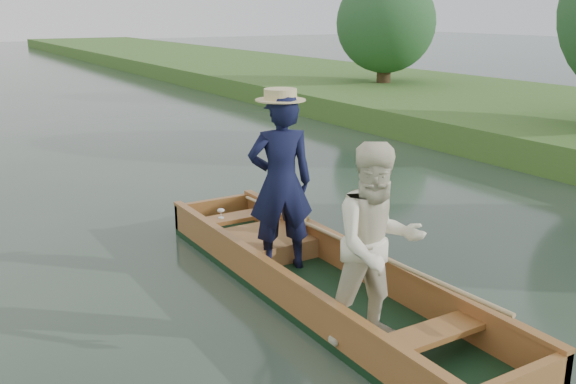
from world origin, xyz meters
TOP-DOWN VIEW (x-y plane):
  - ground at (0.00, 0.00)m, footprint 120.00×120.00m
  - trees_far at (-0.95, 8.61)m, footprint 23.03×15.95m
  - punt at (-0.07, -0.15)m, footprint 1.24×5.00m

SIDE VIEW (x-z plane):
  - ground at x=0.00m, z-range 0.00..0.00m
  - punt at x=-0.07m, z-range -0.33..1.68m
  - trees_far at x=-0.95m, z-range 0.20..4.87m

